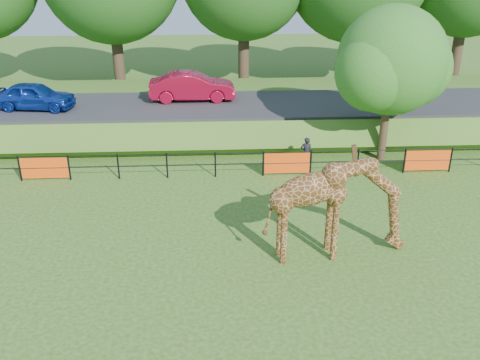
{
  "coord_description": "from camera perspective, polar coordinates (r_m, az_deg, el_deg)",
  "views": [
    {
      "loc": [
        -0.05,
        -12.53,
        9.08
      ],
      "look_at": [
        0.78,
        3.17,
        2.0
      ],
      "focal_mm": 40.0,
      "sensor_mm": 36.0,
      "label": 1
    }
  ],
  "objects": [
    {
      "name": "tree_east",
      "position": [
        23.93,
        16.04,
        11.75
      ],
      "size": [
        5.4,
        4.71,
        6.76
      ],
      "color": "#362718",
      "rests_on": "ground"
    },
    {
      "name": "ground",
      "position": [
        15.47,
        -2.3,
        -11.71
      ],
      "size": [
        90.0,
        90.0,
        0.0
      ],
      "primitive_type": "plane",
      "color": "#2C5314",
      "rests_on": "ground"
    },
    {
      "name": "road",
      "position": [
        27.63,
        -2.81,
        7.98
      ],
      "size": [
        40.0,
        5.0,
        0.12
      ],
      "primitive_type": "cube",
      "color": "#28282A",
      "rests_on": "embankment"
    },
    {
      "name": "perimeter_fence",
      "position": [
        22.23,
        -2.65,
        1.65
      ],
      "size": [
        28.07,
        0.1,
        1.1
      ],
      "primitive_type": null,
      "color": "black",
      "rests_on": "ground"
    },
    {
      "name": "car_red",
      "position": [
        28.2,
        -5.12,
        9.91
      ],
      "size": [
        4.43,
        1.61,
        1.45
      ],
      "primitive_type": "imported",
      "rotation": [
        0.0,
        0.0,
        1.59
      ],
      "color": "#B20C2B",
      "rests_on": "road"
    },
    {
      "name": "embankment",
      "position": [
        29.27,
        -2.8,
        7.47
      ],
      "size": [
        40.0,
        9.0,
        1.3
      ],
      "primitive_type": "cube",
      "color": "#2C5314",
      "rests_on": "ground"
    },
    {
      "name": "car_blue",
      "position": [
        28.43,
        -21.08,
        8.38
      ],
      "size": [
        4.07,
        2.09,
        1.33
      ],
      "primitive_type": "imported",
      "rotation": [
        0.0,
        0.0,
        1.43
      ],
      "color": "#163EB4",
      "rests_on": "road"
    },
    {
      "name": "giraffe",
      "position": [
        16.54,
        10.37,
        -2.97
      ],
      "size": [
        4.61,
        1.3,
        3.25
      ],
      "primitive_type": null,
      "rotation": [
        0.0,
        0.0,
        0.1
      ],
      "color": "#522D10",
      "rests_on": "ground"
    },
    {
      "name": "visitor",
      "position": [
        23.26,
        7.07,
        2.92
      ],
      "size": [
        0.54,
        0.39,
        1.39
      ],
      "primitive_type": "imported",
      "rotation": [
        0.0,
        0.0,
        3.03
      ],
      "color": "black",
      "rests_on": "ground"
    }
  ]
}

